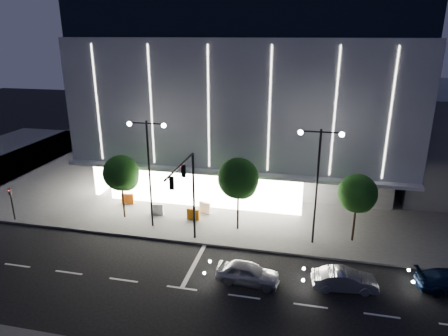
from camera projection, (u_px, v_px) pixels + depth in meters
ground at (161, 271)px, 27.06m from camera, size 160.00×160.00×0.00m
sidewalk_museum at (272, 166)px, 48.20m from camera, size 70.00×40.00×0.15m
museum at (255, 91)px, 44.10m from camera, size 30.00×25.80×18.00m
traffic_mast at (187, 186)px, 28.33m from camera, size 0.33×5.89×7.07m
street_lamp_west at (149, 159)px, 31.32m from camera, size 3.16×0.36×9.00m
street_lamp_east at (318, 171)px, 28.65m from camera, size 3.16×0.36×9.00m
ped_signal_far at (12, 201)px, 33.70m from camera, size 0.22×0.24×3.00m
tree_left at (122, 175)px, 33.49m from camera, size 3.02×3.02×5.72m
tree_mid at (239, 181)px, 31.34m from camera, size 3.25×3.25×6.15m
tree_right at (358, 195)px, 29.63m from camera, size 2.91×2.91×5.51m
car_lead at (248, 273)px, 25.61m from camera, size 4.26×1.96×1.41m
car_second at (344, 280)px, 24.97m from camera, size 4.15×1.85×1.32m
barrier_a at (128, 199)px, 37.24m from camera, size 1.13×0.44×1.00m
barrier_b at (157, 209)px, 35.01m from camera, size 1.13×0.44×1.00m
barrier_c at (193, 214)px, 34.06m from camera, size 1.12×0.35×1.00m
barrier_d at (205, 208)px, 35.37m from camera, size 1.11×0.67×1.00m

